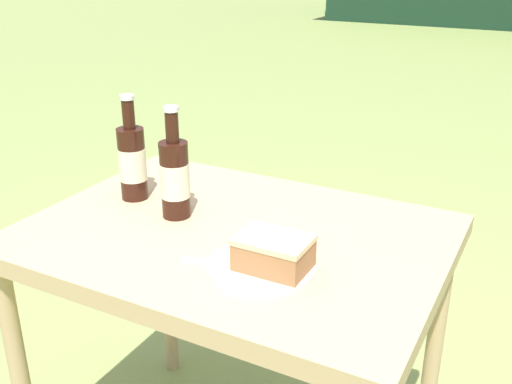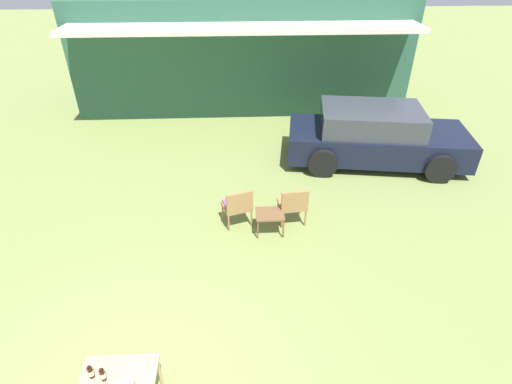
{
  "view_description": "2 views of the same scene",
  "coord_description": "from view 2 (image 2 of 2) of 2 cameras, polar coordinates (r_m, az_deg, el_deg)",
  "views": [
    {
      "loc": [
        0.56,
        -0.96,
        1.24
      ],
      "look_at": [
        0.0,
        0.1,
        0.74
      ],
      "focal_mm": 42.0,
      "sensor_mm": 36.0,
      "label": 1
    },
    {
      "loc": [
        1.44,
        -2.67,
        4.95
      ],
      "look_at": [
        1.74,
        3.45,
        0.9
      ],
      "focal_mm": 28.0,
      "sensor_mm": 36.0,
      "label": 2
    }
  ],
  "objects": [
    {
      "name": "cola_bottle_near",
      "position": [
        5.2,
        -21.06,
        -23.16
      ],
      "size": [
        0.06,
        0.06,
        0.24
      ],
      "color": "black",
      "rests_on": "patio_table"
    },
    {
      "name": "patio_table",
      "position": [
        5.29,
        -19.03,
        -24.38
      ],
      "size": [
        0.86,
        0.63,
        0.69
      ],
      "color": "tan",
      "rests_on": "ground_plane"
    },
    {
      "name": "wicker_chair_cushioned",
      "position": [
        7.77,
        -2.66,
        -1.82
      ],
      "size": [
        0.64,
        0.61,
        0.83
      ],
      "rotation": [
        0.0,
        0.0,
        3.45
      ],
      "color": "#9E7547",
      "rests_on": "ground_plane"
    },
    {
      "name": "wicker_chair_plain",
      "position": [
        7.82,
        5.32,
        -1.66
      ],
      "size": [
        0.57,
        0.52,
        0.83
      ],
      "rotation": [
        0.0,
        0.0,
        3.24
      ],
      "color": "#9E7547",
      "rests_on": "ground_plane"
    },
    {
      "name": "cabin_building",
      "position": [
        13.93,
        -1.97,
        19.9
      ],
      "size": [
        10.11,
        4.76,
        3.35
      ],
      "color": "#2D5B47",
      "rests_on": "ground_plane"
    },
    {
      "name": "garden_side_table",
      "position": [
        7.62,
        2.0,
        -3.37
      ],
      "size": [
        0.54,
        0.45,
        0.44
      ],
      "color": "brown",
      "rests_on": "ground_plane"
    },
    {
      "name": "cola_bottle_far",
      "position": [
        5.27,
        -22.55,
        -22.65
      ],
      "size": [
        0.06,
        0.06,
        0.24
      ],
      "color": "black",
      "rests_on": "patio_table"
    },
    {
      "name": "parked_car",
      "position": [
        10.35,
        16.61,
        7.65
      ],
      "size": [
        4.52,
        2.45,
        1.4
      ],
      "rotation": [
        0.0,
        0.0,
        -0.15
      ],
      "color": "black",
      "rests_on": "ground_plane"
    }
  ]
}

